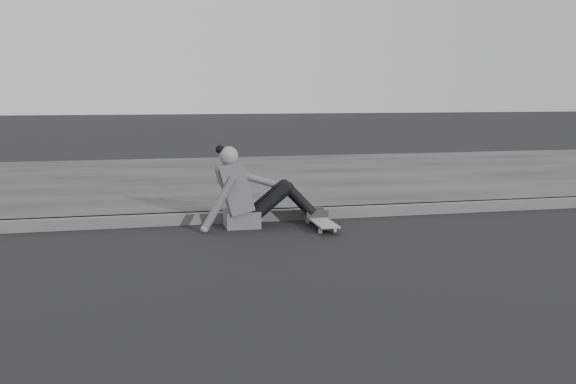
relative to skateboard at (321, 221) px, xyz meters
name	(u,v)px	position (x,y,z in m)	size (l,w,h in m)	color
ground	(478,278)	(0.68, -2.05, -0.07)	(80.00, 80.00, 0.00)	black
curb	(365,211)	(0.68, 0.53, -0.01)	(24.00, 0.16, 0.12)	#4F4F4F
sidewalk	(302,178)	(0.68, 3.55, -0.01)	(24.00, 6.00, 0.12)	#343434
skateboard	(321,221)	(0.00, 0.00, 0.00)	(0.20, 0.78, 0.09)	#9F9F9A
seated_woman	(248,193)	(-0.73, 0.25, 0.29)	(1.38, 0.46, 0.88)	#515154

